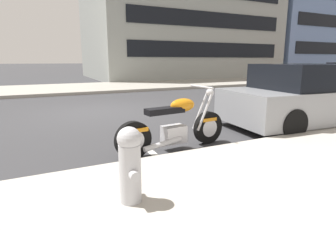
# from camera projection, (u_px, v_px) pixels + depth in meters

# --- Properties ---
(ground_plane) EXTENTS (260.00, 260.00, 0.00)m
(ground_plane) POSITION_uv_depth(u_px,v_px,m) (102.00, 112.00, 8.14)
(ground_plane) COLOR #333335
(sidewalk_far_curb) EXTENTS (120.00, 5.00, 0.14)m
(sidewalk_far_curb) POSITION_uv_depth(u_px,v_px,m) (248.00, 81.00, 19.32)
(sidewalk_far_curb) COLOR gray
(sidewalk_far_curb) RESTS_ON ground
(parking_stall_stripe) EXTENTS (0.12, 2.20, 0.01)m
(parking_stall_stripe) POSITION_uv_depth(u_px,v_px,m) (148.00, 149.00, 4.73)
(parking_stall_stripe) COLOR silver
(parking_stall_stripe) RESTS_ON ground
(parked_motorcycle) EXTENTS (2.14, 0.62, 1.10)m
(parked_motorcycle) POSITION_uv_depth(u_px,v_px,m) (175.00, 127.00, 4.62)
(parked_motorcycle) COLOR black
(parked_motorcycle) RESTS_ON ground
(parked_car_at_intersection) EXTENTS (4.48, 2.08, 1.46)m
(parked_car_at_intersection) POSITION_uv_depth(u_px,v_px,m) (310.00, 97.00, 6.44)
(parked_car_at_intersection) COLOR gray
(parked_car_at_intersection) RESTS_ON ground
(fire_hydrant) EXTENTS (0.24, 0.36, 0.78)m
(fire_hydrant) POSITION_uv_depth(u_px,v_px,m) (130.00, 163.00, 2.64)
(fire_hydrant) COLOR #B7B7BC
(fire_hydrant) RESTS_ON sidewalk_near_curb
(townhouse_behind_pole) EXTENTS (15.54, 11.67, 10.51)m
(townhouse_behind_pole) POSITION_uv_depth(u_px,v_px,m) (176.00, 19.00, 24.66)
(townhouse_behind_pole) COLOR #939993
(townhouse_behind_pole) RESTS_ON ground
(townhouse_corner_block) EXTENTS (9.69, 8.67, 12.13)m
(townhouse_corner_block) POSITION_uv_depth(u_px,v_px,m) (291.00, 17.00, 28.73)
(townhouse_corner_block) COLOR #6B84B2
(townhouse_corner_block) RESTS_ON ground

